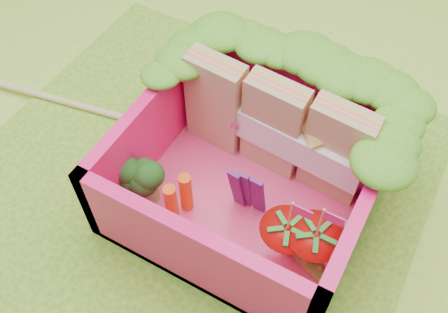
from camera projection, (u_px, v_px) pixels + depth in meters
ground at (188, 188)px, 2.98m from camera, size 14.00×14.00×0.00m
placemat at (188, 186)px, 2.97m from camera, size 2.60×2.60×0.03m
bento_floor at (250, 191)px, 2.90m from camera, size 1.30×1.30×0.05m
bento_box at (252, 166)px, 2.70m from camera, size 1.30×1.30×0.55m
lettuce_ruffle at (295, 68)px, 2.68m from camera, size 1.43×0.77×0.11m
sandwich_stack at (274, 126)px, 2.77m from camera, size 1.12×0.26×0.61m
broccoli at (146, 180)px, 2.71m from camera, size 0.35×0.35×0.24m
carrot_sticks at (179, 198)px, 2.67m from camera, size 0.10×0.17×0.29m
purple_wedges at (246, 191)px, 2.64m from camera, size 0.19×0.04×0.38m
strawberry_left at (285, 242)px, 2.51m from camera, size 0.28×0.28×0.52m
strawberry_right at (312, 249)px, 2.48m from camera, size 0.29×0.29×0.53m
snap_peas at (322, 246)px, 2.63m from camera, size 0.32×0.46×0.05m
chopsticks at (57, 99)px, 3.35m from camera, size 2.25×0.43×0.04m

